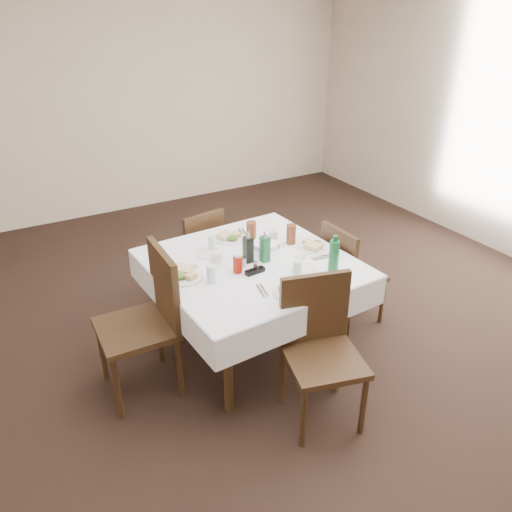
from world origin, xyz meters
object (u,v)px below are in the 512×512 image
at_px(ketchup_bottle, 238,264).
at_px(dining_table, 251,271).
at_px(oil_cruet_dark, 248,248).
at_px(water_s, 297,268).
at_px(green_bottle, 334,256).
at_px(chair_east, 346,269).
at_px(chair_west, 149,314).
at_px(oil_cruet_green, 265,248).
at_px(coffee_mug, 216,259).
at_px(water_n, 212,243).
at_px(chair_south, 319,340).
at_px(water_e, 273,238).
at_px(bread_basket, 265,247).
at_px(chair_north, 199,248).
at_px(water_w, 211,274).

bearing_deg(ketchup_bottle, dining_table, 29.14).
bearing_deg(oil_cruet_dark, ketchup_bottle, -144.50).
relative_size(water_s, green_bottle, 0.42).
height_order(chair_east, chair_west, chair_west).
bearing_deg(oil_cruet_green, coffee_mug, 157.60).
xyz_separation_m(water_n, oil_cruet_green, (0.25, -0.35, 0.05)).
xyz_separation_m(chair_south, oil_cruet_green, (0.04, 0.75, 0.32)).
height_order(water_e, bread_basket, water_e).
height_order(chair_north, ketchup_bottle, ketchup_bottle).
xyz_separation_m(dining_table, chair_north, (-0.03, 0.91, -0.20)).
height_order(chair_north, water_w, water_w).
bearing_deg(chair_west, water_e, 9.13).
distance_m(water_n, ketchup_bottle, 0.40).
distance_m(oil_cruet_dark, oil_cruet_green, 0.12).
distance_m(dining_table, water_w, 0.41).
distance_m(chair_north, water_n, 0.69).
bearing_deg(coffee_mug, water_w, -123.06).
relative_size(water_e, water_w, 1.04).
relative_size(dining_table, chair_north, 1.70).
bearing_deg(water_w, dining_table, 17.53).
xyz_separation_m(chair_east, water_e, (-0.57, 0.22, 0.32)).
distance_m(dining_table, green_bottle, 0.62).
bearing_deg(dining_table, green_bottle, -43.00).
height_order(dining_table, water_n, water_n).
distance_m(oil_cruet_green, coffee_mug, 0.36).
relative_size(chair_north, water_e, 6.64).
height_order(dining_table, chair_north, chair_north).
relative_size(water_n, green_bottle, 0.43).
xyz_separation_m(water_n, water_w, (-0.21, -0.43, 0.00)).
height_order(water_n, oil_cruet_dark, oil_cruet_dark).
xyz_separation_m(chair_west, water_s, (0.97, -0.30, 0.23)).
xyz_separation_m(water_n, coffee_mug, (-0.07, -0.22, -0.02)).
relative_size(chair_south, coffee_mug, 6.97).
height_order(oil_cruet_dark, oil_cruet_green, oil_cruet_dark).
bearing_deg(chair_north, chair_east, -48.65).
bearing_deg(dining_table, water_w, -162.47).
bearing_deg(coffee_mug, chair_east, -9.21).
bearing_deg(water_s, chair_west, 162.64).
height_order(water_e, green_bottle, green_bottle).
bearing_deg(chair_south, oil_cruet_green, 86.77).
bearing_deg(chair_west, chair_south, -41.86).
bearing_deg(oil_cruet_dark, oil_cruet_green, -23.93).
distance_m(bread_basket, coffee_mug, 0.41).
height_order(chair_east, water_e, water_e).
xyz_separation_m(water_n, oil_cruet_dark, (0.14, -0.31, 0.05)).
relative_size(chair_south, bread_basket, 4.46).
relative_size(dining_table, chair_south, 1.50).
bearing_deg(chair_east, chair_south, -138.24).
distance_m(dining_table, chair_west, 0.80).
xyz_separation_m(water_s, water_e, (0.10, 0.48, 0.01)).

